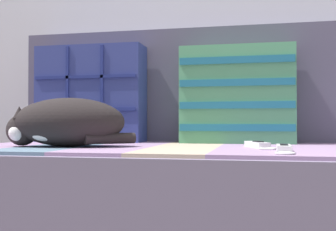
{
  "coord_description": "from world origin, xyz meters",
  "views": [
    {
      "loc": [
        0.13,
        -1.27,
        0.5
      ],
      "look_at": [
        -0.16,
        0.04,
        0.52
      ],
      "focal_mm": 45.0,
      "sensor_mm": 36.0,
      "label": 1
    }
  ],
  "objects_px": {
    "throw_pillow_striped": "(237,95)",
    "couch": "(220,211)",
    "sleeping_cat": "(64,123)",
    "game_remote_far": "(284,149)",
    "game_remote_near": "(258,145)",
    "throw_pillow_quilted": "(91,94)"
  },
  "relations": [
    {
      "from": "throw_pillow_striped",
      "to": "couch",
      "type": "bearing_deg",
      "value": -101.69
    },
    {
      "from": "sleeping_cat",
      "to": "game_remote_far",
      "type": "xyz_separation_m",
      "value": [
        0.68,
        -0.11,
        -0.07
      ]
    },
    {
      "from": "throw_pillow_striped",
      "to": "game_remote_near",
      "type": "bearing_deg",
      "value": -75.13
    },
    {
      "from": "couch",
      "to": "sleeping_cat",
      "type": "height_order",
      "value": "sleeping_cat"
    },
    {
      "from": "couch",
      "to": "throw_pillow_striped",
      "type": "bearing_deg",
      "value": 78.31
    },
    {
      "from": "throw_pillow_striped",
      "to": "sleeping_cat",
      "type": "distance_m",
      "value": 0.65
    },
    {
      "from": "throw_pillow_striped",
      "to": "game_remote_far",
      "type": "xyz_separation_m",
      "value": [
        0.14,
        -0.47,
        -0.17
      ]
    },
    {
      "from": "couch",
      "to": "game_remote_far",
      "type": "bearing_deg",
      "value": -53.28
    },
    {
      "from": "sleeping_cat",
      "to": "game_remote_near",
      "type": "distance_m",
      "value": 0.62
    },
    {
      "from": "throw_pillow_quilted",
      "to": "sleeping_cat",
      "type": "xyz_separation_m",
      "value": [
        0.06,
        -0.36,
        -0.12
      ]
    },
    {
      "from": "couch",
      "to": "throw_pillow_quilted",
      "type": "xyz_separation_m",
      "value": [
        -0.54,
        0.22,
        0.41
      ]
    },
    {
      "from": "throw_pillow_quilted",
      "to": "game_remote_far",
      "type": "height_order",
      "value": "throw_pillow_quilted"
    },
    {
      "from": "game_remote_near",
      "to": "game_remote_far",
      "type": "xyz_separation_m",
      "value": [
        0.07,
        -0.18,
        -0.0
      ]
    },
    {
      "from": "sleeping_cat",
      "to": "throw_pillow_quilted",
      "type": "bearing_deg",
      "value": 99.13
    },
    {
      "from": "throw_pillow_quilted",
      "to": "game_remote_near",
      "type": "height_order",
      "value": "throw_pillow_quilted"
    },
    {
      "from": "throw_pillow_striped",
      "to": "game_remote_far",
      "type": "height_order",
      "value": "throw_pillow_striped"
    },
    {
      "from": "couch",
      "to": "throw_pillow_striped",
      "type": "relative_size",
      "value": 4.2
    },
    {
      "from": "game_remote_far",
      "to": "throw_pillow_quilted",
      "type": "bearing_deg",
      "value": 147.39
    },
    {
      "from": "throw_pillow_quilted",
      "to": "sleeping_cat",
      "type": "relative_size",
      "value": 1.06
    },
    {
      "from": "throw_pillow_quilted",
      "to": "game_remote_near",
      "type": "distance_m",
      "value": 0.75
    },
    {
      "from": "sleeping_cat",
      "to": "game_remote_near",
      "type": "xyz_separation_m",
      "value": [
        0.61,
        0.06,
        -0.07
      ]
    },
    {
      "from": "couch",
      "to": "game_remote_near",
      "type": "relative_size",
      "value": 9.43
    }
  ]
}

